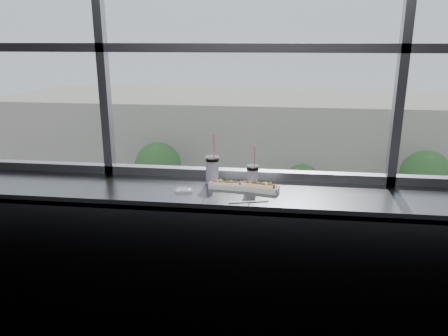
# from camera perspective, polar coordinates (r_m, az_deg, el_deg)

# --- Properties ---
(wall_back_lower) EXTENTS (6.00, 0.00, 6.00)m
(wall_back_lower) POSITION_cam_1_polar(r_m,az_deg,el_deg) (3.34, 2.58, -10.31)
(wall_back_lower) COLOR black
(wall_back_lower) RESTS_ON ground
(counter) EXTENTS (6.00, 0.55, 0.06)m
(counter) POSITION_cam_1_polar(r_m,az_deg,el_deg) (2.88, 2.23, -3.52)
(counter) COLOR #5A5C61
(counter) RESTS_ON ground
(counter_fascia) EXTENTS (6.00, 0.04, 1.04)m
(counter_fascia) POSITION_cam_1_polar(r_m,az_deg,el_deg) (2.88, 1.62, -15.04)
(counter_fascia) COLOR #5A5C61
(counter_fascia) RESTS_ON ground
(hotdog_tray_left) EXTENTS (0.24, 0.10, 0.06)m
(hotdog_tray_left) POSITION_cam_1_polar(r_m,az_deg,el_deg) (2.90, 0.31, -2.25)
(hotdog_tray_left) COLOR white
(hotdog_tray_left) RESTS_ON counter
(hotdog_tray_right) EXTENTS (0.28, 0.14, 0.07)m
(hotdog_tray_right) POSITION_cam_1_polar(r_m,az_deg,el_deg) (2.86, 4.48, -2.51)
(hotdog_tray_right) COLOR white
(hotdog_tray_right) RESTS_ON counter
(soda_cup_left) EXTENTS (0.10, 0.10, 0.36)m
(soda_cup_left) POSITION_cam_1_polar(r_m,az_deg,el_deg) (2.99, -1.54, -0.04)
(soda_cup_left) COLOR white
(soda_cup_left) RESTS_ON counter
(soda_cup_right) EXTENTS (0.08, 0.08, 0.30)m
(soda_cup_right) POSITION_cam_1_polar(r_m,az_deg,el_deg) (2.88, 3.75, -1.05)
(soda_cup_right) COLOR white
(soda_cup_right) RESTS_ON counter
(loose_straw) EXTENTS (0.24, 0.07, 0.01)m
(loose_straw) POSITION_cam_1_polar(r_m,az_deg,el_deg) (2.67, 3.25, -4.44)
(loose_straw) COLOR white
(loose_straw) RESTS_ON counter
(wrapper) EXTENTS (0.11, 0.08, 0.03)m
(wrapper) POSITION_cam_1_polar(r_m,az_deg,el_deg) (2.85, -5.28, -2.85)
(wrapper) COLOR silver
(wrapper) RESTS_ON counter
(plaza_ground) EXTENTS (120.00, 120.00, 0.00)m
(plaza_ground) POSITION_cam_1_polar(r_m,az_deg,el_deg) (48.27, 6.93, 0.68)
(plaza_ground) COLOR beige
(plaza_ground) RESTS_ON ground
(street_asphalt) EXTENTS (80.00, 10.00, 0.06)m
(street_asphalt) POSITION_cam_1_polar(r_m,az_deg,el_deg) (26.41, 6.16, -13.17)
(street_asphalt) COLOR black
(street_asphalt) RESTS_ON plaza_ground
(far_sidewalk) EXTENTS (80.00, 6.00, 0.04)m
(far_sidewalk) POSITION_cam_1_polar(r_m,az_deg,el_deg) (33.60, 6.54, -6.45)
(far_sidewalk) COLOR beige
(far_sidewalk) RESTS_ON plaza_ground
(far_building) EXTENTS (50.00, 14.00, 8.00)m
(far_building) POSITION_cam_1_polar(r_m,az_deg,el_deg) (41.96, 7.01, 3.90)
(far_building) COLOR gray
(far_building) RESTS_ON plaza_ground
(car_near_d) EXTENTS (3.38, 6.75, 2.17)m
(car_near_d) POSITION_cam_1_polar(r_m,az_deg,el_deg) (23.20, 22.26, -15.77)
(car_near_d) COLOR beige
(car_near_d) RESTS_ON street_asphalt
(car_near_b) EXTENTS (3.51, 7.08, 2.28)m
(car_near_b) POSITION_cam_1_polar(r_m,az_deg,el_deg) (23.28, -10.00, -14.40)
(car_near_b) COLOR #282828
(car_near_b) RESTS_ON street_asphalt
(car_far_a) EXTENTS (2.64, 6.31, 2.10)m
(car_far_a) POSITION_cam_1_polar(r_m,az_deg,el_deg) (31.71, -14.71, -6.21)
(car_far_a) COLOR black
(car_far_a) RESTS_ON street_asphalt
(car_near_c) EXTENTS (2.39, 5.59, 1.85)m
(car_near_c) POSITION_cam_1_polar(r_m,az_deg,el_deg) (22.49, 5.30, -16.04)
(car_near_c) COLOR #AE1000
(car_near_c) RESTS_ON street_asphalt
(pedestrian_d) EXTENTS (0.95, 0.71, 2.13)m
(pedestrian_d) POSITION_cam_1_polar(r_m,az_deg,el_deg) (35.68, 23.46, -4.51)
(pedestrian_d) COLOR #66605B
(pedestrian_d) RESTS_ON far_sidewalk
(pedestrian_b) EXTENTS (0.82, 0.62, 1.85)m
(pedestrian_b) POSITION_cam_1_polar(r_m,az_deg,el_deg) (34.03, 2.35, -4.34)
(pedestrian_b) COLOR #66605B
(pedestrian_b) RESTS_ON far_sidewalk
(pedestrian_c) EXTENTS (0.93, 0.70, 2.10)m
(pedestrian_c) POSITION_cam_1_polar(r_m,az_deg,el_deg) (32.58, 13.19, -5.51)
(pedestrian_c) COLOR #66605B
(pedestrian_c) RESTS_ON far_sidewalk
(tree_left) EXTENTS (3.57, 3.57, 5.58)m
(tree_left) POSITION_cam_1_polar(r_m,az_deg,el_deg) (33.60, -8.62, 0.28)
(tree_left) COLOR #47382B
(tree_left) RESTS_ON far_sidewalk
(tree_center) EXTENTS (2.75, 2.75, 4.29)m
(tree_center) POSITION_cam_1_polar(r_m,az_deg,el_deg) (32.64, 10.18, -1.89)
(tree_center) COLOR #47382B
(tree_center) RESTS_ON far_sidewalk
(tree_right) EXTENTS (3.58, 3.58, 5.59)m
(tree_right) POSITION_cam_1_polar(r_m,az_deg,el_deg) (33.93, 24.82, -0.93)
(tree_right) COLOR #47382B
(tree_right) RESTS_ON far_sidewalk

